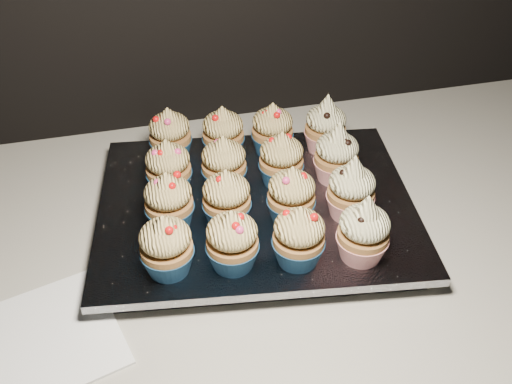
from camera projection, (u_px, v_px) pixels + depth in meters
worktop at (97, 264)px, 0.76m from camera, size 2.44×0.64×0.04m
napkin at (44, 340)px, 0.64m from camera, size 0.20×0.20×0.00m
baking_tray at (256, 214)px, 0.79m from camera, size 0.43×0.35×0.02m
foil_lining at (256, 204)px, 0.78m from camera, size 0.47×0.39×0.01m
cupcake_0 at (166, 246)px, 0.66m from camera, size 0.06×0.06×0.08m
cupcake_1 at (232, 241)px, 0.66m from camera, size 0.06×0.06×0.08m
cupcake_2 at (299, 237)px, 0.67m from camera, size 0.06×0.06×0.08m
cupcake_3 at (364, 231)px, 0.67m from camera, size 0.06×0.06×0.10m
cupcake_4 at (169, 202)px, 0.72m from camera, size 0.06×0.06×0.08m
cupcake_5 at (227, 199)px, 0.72m from camera, size 0.06×0.06×0.08m
cupcake_6 at (291, 196)px, 0.73m from camera, size 0.06×0.06×0.08m
cupcake_7 at (351, 190)px, 0.73m from camera, size 0.06×0.06×0.10m
cupcake_8 at (169, 168)px, 0.77m from camera, size 0.06×0.06×0.08m
cupcake_9 at (224, 164)px, 0.78m from camera, size 0.06×0.06×0.08m
cupcake_10 at (281, 160)px, 0.79m from camera, size 0.06×0.06×0.08m
cupcake_11 at (336, 155)px, 0.80m from camera, size 0.06×0.06×0.10m
cupcake_12 at (170, 135)px, 0.84m from camera, size 0.06×0.06×0.08m
cupcake_13 at (223, 134)px, 0.84m from camera, size 0.06×0.06×0.08m
cupcake_14 at (272, 130)px, 0.85m from camera, size 0.06×0.06×0.08m
cupcake_15 at (326, 126)px, 0.85m from camera, size 0.06×0.06×0.10m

